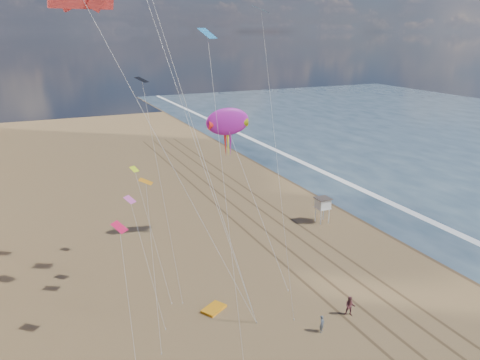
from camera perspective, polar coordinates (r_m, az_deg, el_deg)
name	(u,v)px	position (r m, az deg, el deg)	size (l,w,h in m)	color
wet_sand	(342,194)	(76.41, 12.28, -1.63)	(260.00, 260.00, 0.00)	#42301E
foam	(363,190)	(78.89, 14.74, -1.20)	(260.00, 260.00, 0.00)	white
tracks	(282,235)	(60.12, 5.17, -6.67)	(7.68, 120.00, 0.01)	brown
lifeguard_stand	(323,204)	(63.69, 10.06, -2.85)	(1.93, 1.93, 3.49)	white
grounded_kite	(214,309)	(45.06, -3.22, -15.40)	(2.21, 1.41, 0.25)	orange
show_kite	(228,122)	(54.77, -1.50, 7.08)	(4.92, 7.67, 19.68)	#B81CAC
kite_flyer_a	(322,324)	(42.48, 9.97, -16.89)	(0.57, 0.38, 1.57)	slate
kite_flyer_b	(350,306)	(44.98, 13.27, -14.74)	(0.91, 0.71, 1.88)	brown
small_kites	(176,107)	(42.25, -7.82, 8.79)	(15.63, 16.24, 17.86)	#CBEC18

